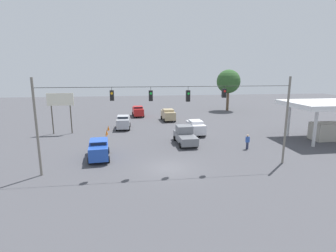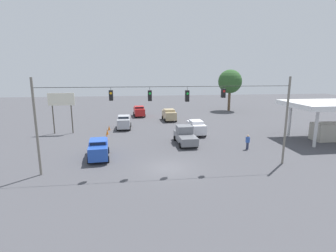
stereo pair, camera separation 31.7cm
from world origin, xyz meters
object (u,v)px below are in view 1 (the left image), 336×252
at_px(overhead_signal_span, 169,112).
at_px(pickup_truck_grey_crossing_near, 185,136).
at_px(traffic_cone_third, 104,142).
at_px(sedan_tan_oncoming_deep, 168,115).
at_px(traffic_cone_second, 101,149).
at_px(traffic_cone_farthest, 108,128).
at_px(sedan_silver_withflow_far, 123,122).
at_px(sedan_red_withflow_deep, 138,111).
at_px(sedan_blue_parked_shoulder, 99,149).
at_px(roadside_billboard, 61,104).
at_px(gas_station, 329,112).
at_px(pedestrian, 247,142).
at_px(tree_horizon_left, 228,82).
at_px(traffic_cone_fifth, 107,132).
at_px(traffic_cone_fourth, 106,137).
at_px(sedan_white_oncoming_far, 196,127).
at_px(traffic_cone_nearest, 97,157).

bearing_deg(overhead_signal_span, pickup_truck_grey_crossing_near, -110.97).
relative_size(pickup_truck_grey_crossing_near, traffic_cone_third, 6.93).
relative_size(sedan_tan_oncoming_deep, traffic_cone_second, 5.79).
bearing_deg(overhead_signal_span, traffic_cone_farthest, -67.91).
xyz_separation_m(pickup_truck_grey_crossing_near, sedan_tan_oncoming_deep, (-0.05, -15.05, 0.08)).
bearing_deg(sedan_silver_withflow_far, sedan_red_withflow_deep, -103.07).
xyz_separation_m(sedan_blue_parked_shoulder, roadside_billboard, (6.30, -11.57, 3.17)).
relative_size(pickup_truck_grey_crossing_near, gas_station, 0.48).
height_order(pickup_truck_grey_crossing_near, traffic_cone_farthest, pickup_truck_grey_crossing_near).
distance_m(pedestrian, tree_horizon_left, 30.10).
relative_size(traffic_cone_third, traffic_cone_fifth, 1.00).
relative_size(sedan_silver_withflow_far, traffic_cone_fourth, 5.91).
bearing_deg(tree_horizon_left, traffic_cone_third, 45.57).
height_order(sedan_red_withflow_deep, traffic_cone_second, sedan_red_withflow_deep).
bearing_deg(sedan_blue_parked_shoulder, traffic_cone_fifth, -89.20).
distance_m(sedan_silver_withflow_far, gas_station, 27.85).
xyz_separation_m(sedan_white_oncoming_far, sedan_silver_withflow_far, (10.03, -4.91, 0.04)).
distance_m(sedan_red_withflow_deep, roadside_billboard, 17.01).
bearing_deg(traffic_cone_third, pedestrian, 167.22).
distance_m(traffic_cone_third, pedestrian, 16.47).
bearing_deg(traffic_cone_nearest, sedan_blue_parked_shoulder, -97.46).
relative_size(sedan_tan_oncoming_deep, pedestrian, 2.57).
height_order(pickup_truck_grey_crossing_near, traffic_cone_third, pickup_truck_grey_crossing_near).
bearing_deg(sedan_silver_withflow_far, overhead_signal_span, 104.59).
distance_m(sedan_silver_withflow_far, pedestrian, 18.93).
height_order(sedan_white_oncoming_far, roadside_billboard, roadside_billboard).
height_order(sedan_blue_parked_shoulder, roadside_billboard, roadside_billboard).
bearing_deg(sedan_white_oncoming_far, tree_horizon_left, -120.73).
bearing_deg(tree_horizon_left, sedan_silver_withflow_far, 35.25).
relative_size(traffic_cone_nearest, tree_horizon_left, 0.08).
bearing_deg(sedan_tan_oncoming_deep, pickup_truck_grey_crossing_near, 89.80).
bearing_deg(traffic_cone_second, traffic_cone_third, -92.11).
xyz_separation_m(overhead_signal_span, gas_station, (-21.27, -7.26, -1.58)).
height_order(traffic_cone_fourth, traffic_cone_fifth, same).
bearing_deg(sedan_red_withflow_deep, overhead_signal_span, 94.17).
bearing_deg(overhead_signal_span, traffic_cone_second, -40.72).
xyz_separation_m(sedan_silver_withflow_far, pedestrian, (-14.09, 12.65, -0.21)).
xyz_separation_m(sedan_red_withflow_deep, traffic_cone_second, (4.56, 22.46, -0.65)).
bearing_deg(sedan_blue_parked_shoulder, traffic_cone_second, -88.96).
height_order(sedan_tan_oncoming_deep, traffic_cone_nearest, sedan_tan_oncoming_deep).
relative_size(sedan_silver_withflow_far, traffic_cone_farthest, 5.91).
bearing_deg(sedan_blue_parked_shoulder, gas_station, -173.00).
relative_size(pickup_truck_grey_crossing_near, traffic_cone_fourth, 6.93).
distance_m(traffic_cone_fourth, traffic_cone_fifth, 2.70).
bearing_deg(roadside_billboard, traffic_cone_nearest, 116.79).
xyz_separation_m(traffic_cone_fourth, traffic_cone_fifth, (0.19, -2.69, 0.00)).
xyz_separation_m(traffic_cone_nearest, tree_horizon_left, (-24.45, -30.09, 5.95)).
height_order(overhead_signal_span, tree_horizon_left, tree_horizon_left).
distance_m(sedan_blue_parked_shoulder, gas_station, 28.17).
bearing_deg(traffic_cone_fifth, pickup_truck_grey_crossing_near, 149.00).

